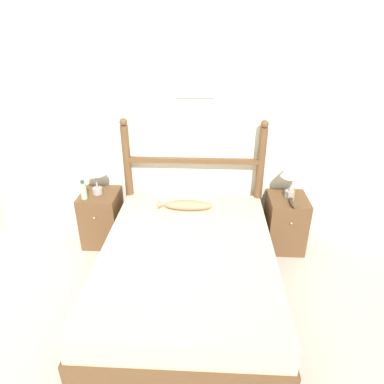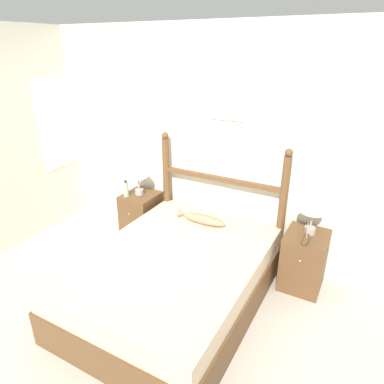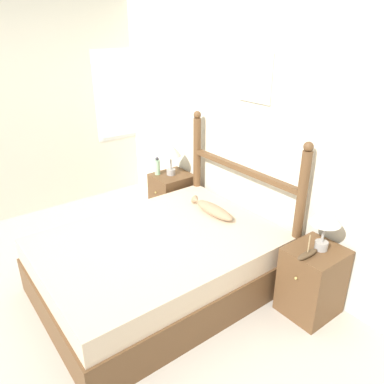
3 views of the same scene
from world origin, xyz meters
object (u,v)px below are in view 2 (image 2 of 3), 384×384
object	(u,v)px
nightstand_left	(142,216)
model_boat	(306,239)
fish_pillow	(202,219)
table_lamp_right	(314,206)
nightstand_right	(304,260)
table_lamp_left	(138,172)
bed	(175,278)
bottle	(126,189)

from	to	relation	value
nightstand_left	model_boat	size ratio (longest dim) A/B	2.63
fish_pillow	table_lamp_right	bearing A→B (deg)	10.77
nightstand_left	nightstand_right	size ratio (longest dim) A/B	1.00
table_lamp_left	fish_pillow	size ratio (longest dim) A/B	0.71
table_lamp_left	nightstand_right	bearing A→B (deg)	0.06
bed	model_boat	distance (m)	1.29
bed	nightstand_right	size ratio (longest dim) A/B	3.38
table_lamp_left	bottle	xyz separation A→B (m)	(-0.11, -0.12, -0.20)
table_lamp_left	model_boat	world-z (taller)	table_lamp_left
nightstand_left	table_lamp_left	distance (m)	0.60
bottle	fish_pillow	world-z (taller)	bottle
bottle	fish_pillow	distance (m)	1.08
table_lamp_right	bottle	distance (m)	2.17
bed	table_lamp_left	world-z (taller)	table_lamp_left
nightstand_right	bottle	distance (m)	2.19
table_lamp_right	bottle	size ratio (longest dim) A/B	1.85
nightstand_right	bottle	bearing A→B (deg)	-176.71
model_boat	table_lamp_left	bearing A→B (deg)	176.16
bed	nightstand_left	bearing A→B (deg)	140.46
nightstand_left	model_boat	distance (m)	2.07
nightstand_right	bottle	world-z (taller)	bottle
bed	table_lamp_left	xyz separation A→B (m)	(-1.02, 0.84, 0.64)
nightstand_left	table_lamp_left	xyz separation A→B (m)	(-0.01, -0.00, 0.60)
nightstand_left	table_lamp_right	distance (m)	2.13
bed	nightstand_right	bearing A→B (deg)	39.54
nightstand_right	bottle	xyz separation A→B (m)	(-2.15, -0.12, 0.40)
table_lamp_right	bed	bearing A→B (deg)	-139.70
nightstand_right	model_boat	world-z (taller)	model_boat
fish_pillow	model_boat	bearing A→B (deg)	1.80
table_lamp_right	model_boat	size ratio (longest dim) A/B	1.73
nightstand_right	fish_pillow	size ratio (longest dim) A/B	1.08
bottle	model_boat	bearing A→B (deg)	-0.44
nightstand_left	table_lamp_right	size ratio (longest dim) A/B	1.52
table_lamp_left	table_lamp_right	xyz separation A→B (m)	(2.05, 0.03, 0.00)
table_lamp_right	fish_pillow	size ratio (longest dim) A/B	0.71
nightstand_right	model_boat	size ratio (longest dim) A/B	2.63
table_lamp_right	bottle	xyz separation A→B (m)	(-2.16, -0.16, -0.20)
table_lamp_right	fish_pillow	bearing A→B (deg)	-169.23
model_boat	fish_pillow	world-z (taller)	model_boat
bed	table_lamp_left	size ratio (longest dim) A/B	5.13
bed	bottle	xyz separation A→B (m)	(-1.13, 0.72, 0.44)
table_lamp_left	model_boat	xyz separation A→B (m)	(2.05, -0.14, -0.27)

